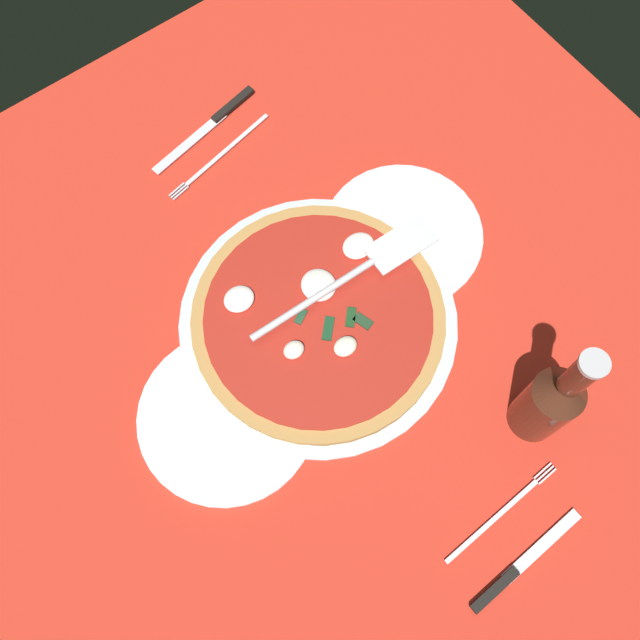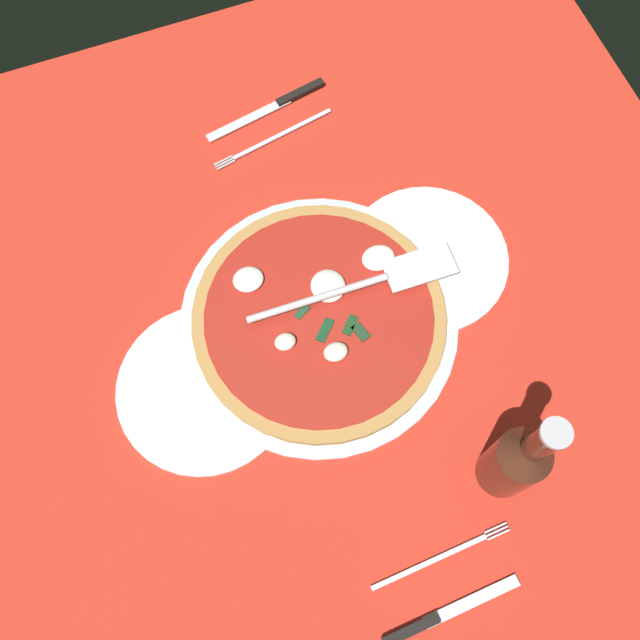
{
  "view_description": "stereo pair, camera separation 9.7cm",
  "coord_description": "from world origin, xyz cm",
  "px_view_note": "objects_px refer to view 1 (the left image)",
  "views": [
    {
      "loc": [
        -23.43,
        -28.36,
        92.22
      ],
      "look_at": [
        -2.61,
        -0.4,
        1.93
      ],
      "focal_mm": 40.68,
      "sensor_mm": 36.0,
      "label": 1
    },
    {
      "loc": [
        -14.95,
        -33.01,
        92.22
      ],
      "look_at": [
        -2.61,
        -0.4,
        1.93
      ],
      "focal_mm": 40.68,
      "sensor_mm": 36.0,
      "label": 2
    }
  ],
  "objects_px": {
    "dinner_plate_right": "(403,235)",
    "pizza": "(320,319)",
    "dinner_plate_left": "(227,417)",
    "place_setting_far": "(216,139)",
    "beer_bottle": "(551,401)",
    "pizza_server": "(350,276)",
    "place_setting_near": "(508,543)"
  },
  "relations": [
    {
      "from": "place_setting_near",
      "to": "place_setting_far",
      "type": "relative_size",
      "value": 0.94
    },
    {
      "from": "dinner_plate_right",
      "to": "place_setting_near",
      "type": "distance_m",
      "value": 0.43
    },
    {
      "from": "dinner_plate_left",
      "to": "place_setting_near",
      "type": "relative_size",
      "value": 1.2
    },
    {
      "from": "dinner_plate_left",
      "to": "pizza_server",
      "type": "relative_size",
      "value": 0.79
    },
    {
      "from": "dinner_plate_right",
      "to": "beer_bottle",
      "type": "height_order",
      "value": "beer_bottle"
    },
    {
      "from": "place_setting_near",
      "to": "place_setting_far",
      "type": "bearing_deg",
      "value": 84.57
    },
    {
      "from": "dinner_plate_left",
      "to": "dinner_plate_right",
      "type": "height_order",
      "value": "same"
    },
    {
      "from": "dinner_plate_left",
      "to": "place_setting_far",
      "type": "distance_m",
      "value": 0.43
    },
    {
      "from": "pizza",
      "to": "dinner_plate_left",
      "type": "bearing_deg",
      "value": -169.29
    },
    {
      "from": "dinner_plate_left",
      "to": "beer_bottle",
      "type": "bearing_deg",
      "value": -36.81
    },
    {
      "from": "dinner_plate_right",
      "to": "place_setting_far",
      "type": "relative_size",
      "value": 1.11
    },
    {
      "from": "dinner_plate_right",
      "to": "place_setting_near",
      "type": "xyz_separation_m",
      "value": [
        -0.16,
        -0.4,
        -0.0
      ]
    },
    {
      "from": "dinner_plate_left",
      "to": "pizza_server",
      "type": "bearing_deg",
      "value": 12.09
    },
    {
      "from": "pizza",
      "to": "place_setting_far",
      "type": "xyz_separation_m",
      "value": [
        0.05,
        0.33,
        -0.01
      ]
    },
    {
      "from": "dinner_plate_left",
      "to": "dinner_plate_right",
      "type": "xyz_separation_m",
      "value": [
        0.35,
        0.07,
        0.0
      ]
    },
    {
      "from": "dinner_plate_left",
      "to": "beer_bottle",
      "type": "relative_size",
      "value": 0.98
    },
    {
      "from": "pizza_server",
      "to": "beer_bottle",
      "type": "distance_m",
      "value": 0.3
    },
    {
      "from": "pizza",
      "to": "pizza_server",
      "type": "bearing_deg",
      "value": 15.7
    },
    {
      "from": "beer_bottle",
      "to": "dinner_plate_right",
      "type": "bearing_deg",
      "value": 83.72
    },
    {
      "from": "dinner_plate_left",
      "to": "pizza_server",
      "type": "height_order",
      "value": "pizza_server"
    },
    {
      "from": "place_setting_near",
      "to": "place_setting_far",
      "type": "xyz_separation_m",
      "value": [
        0.04,
        0.7,
        0.0
      ]
    },
    {
      "from": "place_setting_far",
      "to": "beer_bottle",
      "type": "relative_size",
      "value": 0.86
    },
    {
      "from": "dinner_plate_left",
      "to": "pizza",
      "type": "distance_m",
      "value": 0.18
    },
    {
      "from": "pizza_server",
      "to": "place_setting_far",
      "type": "xyz_separation_m",
      "value": [
        -0.01,
        0.31,
        -0.04
      ]
    },
    {
      "from": "dinner_plate_right",
      "to": "pizza",
      "type": "height_order",
      "value": "pizza"
    },
    {
      "from": "place_setting_near",
      "to": "pizza",
      "type": "bearing_deg",
      "value": 89.79
    },
    {
      "from": "place_setting_near",
      "to": "beer_bottle",
      "type": "relative_size",
      "value": 0.81
    },
    {
      "from": "pizza",
      "to": "beer_bottle",
      "type": "distance_m",
      "value": 0.31
    },
    {
      "from": "pizza",
      "to": "place_setting_near",
      "type": "relative_size",
      "value": 1.78
    },
    {
      "from": "beer_bottle",
      "to": "place_setting_far",
      "type": "bearing_deg",
      "value": 98.51
    },
    {
      "from": "dinner_plate_right",
      "to": "pizza",
      "type": "relative_size",
      "value": 0.66
    },
    {
      "from": "place_setting_far",
      "to": "pizza_server",
      "type": "bearing_deg",
      "value": 82.07
    }
  ]
}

